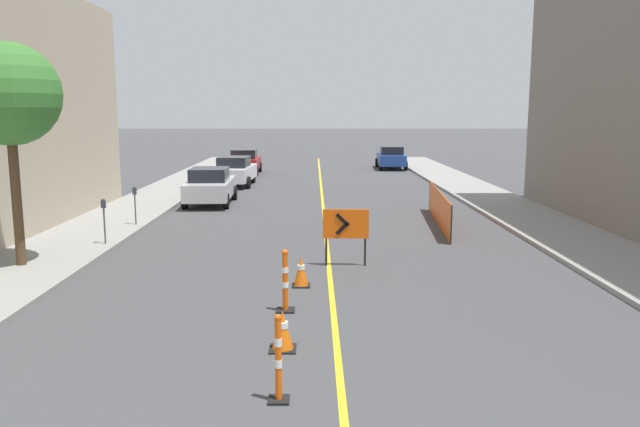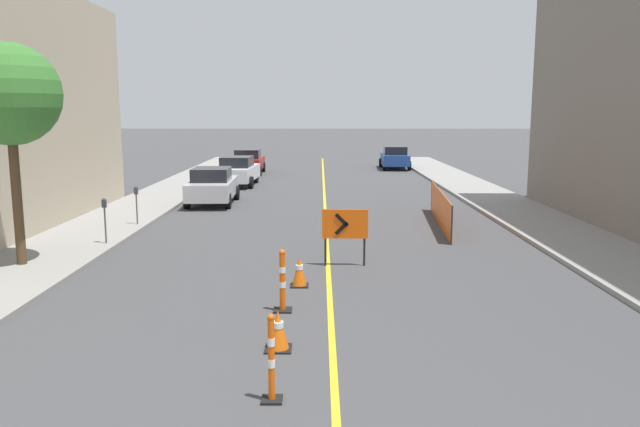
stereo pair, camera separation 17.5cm
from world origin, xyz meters
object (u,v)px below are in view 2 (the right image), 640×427
object	(u,v)px
delineator_post_front	(271,364)
parking_meter_far_curb	(104,212)
traffic_cone_second	(278,330)
delineator_post_rear	(282,284)
parked_car_curb_mid	(237,171)
parked_car_curb_far	(248,161)
parked_car_opposite_side	(395,157)
traffic_cone_third	(299,271)
street_tree_left_near	(9,95)
parked_car_curb_near	(212,186)
arrow_barricade_primary	(345,226)
parking_meter_near_curb	(136,197)

from	to	relation	value
delineator_post_front	parking_meter_far_curb	distance (m)	11.42
traffic_cone_second	delineator_post_rear	xyz separation A→B (m)	(-0.05, 2.06, 0.21)
traffic_cone_second	parked_car_curb_mid	size ratio (longest dim) A/B	0.16
parked_car_curb_far	parked_car_opposite_side	world-z (taller)	same
traffic_cone_third	parked_car_opposite_side	xyz separation A→B (m)	(5.73, 29.92, 0.45)
parked_car_curb_mid	street_tree_left_near	xyz separation A→B (m)	(-3.13, -18.16, 3.56)
parked_car_curb_mid	parked_car_opposite_side	bearing A→B (deg)	49.61
traffic_cone_third	delineator_post_rear	world-z (taller)	delineator_post_rear
parked_car_curb_near	parked_car_curb_far	world-z (taller)	same
delineator_post_rear	parking_meter_far_curb	xyz separation A→B (m)	(-5.56, 5.96, 0.52)
parked_car_curb_mid	parked_car_opposite_side	world-z (taller)	same
delineator_post_front	delineator_post_rear	bearing A→B (deg)	91.22
parked_car_opposite_side	parked_car_curb_mid	bearing A→B (deg)	-131.11
arrow_barricade_primary	parked_car_curb_mid	size ratio (longest dim) A/B	0.34
traffic_cone_second	parking_meter_near_curb	size ratio (longest dim) A/B	0.52
delineator_post_front	parking_meter_far_curb	bearing A→B (deg)	119.68
parked_car_curb_mid	parking_meter_near_curb	xyz separation A→B (m)	(-1.85, -12.44, 0.26)
delineator_post_front	parked_car_curb_mid	size ratio (longest dim) A/B	0.28
traffic_cone_second	arrow_barricade_primary	world-z (taller)	arrow_barricade_primary
parking_meter_near_curb	parked_car_curb_near	bearing A→B (deg)	73.54
traffic_cone_third	delineator_post_front	xyz separation A→B (m)	(-0.19, -5.77, 0.20)
delineator_post_rear	arrow_barricade_primary	distance (m)	4.02
traffic_cone_second	delineator_post_rear	size ratio (longest dim) A/B	0.54
arrow_barricade_primary	parked_car_curb_near	size ratio (longest dim) A/B	0.34
parked_car_curb_near	parking_meter_near_curb	size ratio (longest dim) A/B	3.31
traffic_cone_third	parking_meter_far_curb	distance (m)	7.20
traffic_cone_second	traffic_cone_third	bearing A→B (deg)	86.59
delineator_post_front	parked_car_curb_near	xyz separation A→B (m)	(-3.99, 18.70, 0.25)
delineator_post_front	parked_car_curb_mid	xyz separation A→B (m)	(-3.80, 25.53, 0.25)
parked_car_curb_mid	parking_meter_near_curb	distance (m)	12.58
traffic_cone_third	parked_car_curb_near	distance (m)	13.60
delineator_post_front	parked_car_opposite_side	distance (m)	36.18
parked_car_opposite_side	parking_meter_near_curb	distance (m)	25.39
parked_car_curb_far	street_tree_left_near	world-z (taller)	street_tree_left_near
traffic_cone_second	delineator_post_front	distance (m)	1.90
traffic_cone_third	parking_meter_far_curb	bearing A→B (deg)	144.65
parked_car_curb_mid	street_tree_left_near	distance (m)	18.77
parked_car_opposite_side	delineator_post_rear	bearing A→B (deg)	-98.07
delineator_post_rear	parked_car_curb_near	xyz separation A→B (m)	(-3.91, 14.75, 0.25)
parked_car_curb_far	traffic_cone_third	bearing A→B (deg)	-81.68
parked_car_curb_near	parked_car_curb_mid	bearing A→B (deg)	86.62
parked_car_curb_near	arrow_barricade_primary	bearing A→B (deg)	-66.05
street_tree_left_near	delineator_post_rear	bearing A→B (deg)	-26.51
traffic_cone_second	arrow_barricade_primary	xyz separation A→B (m)	(1.35, 5.80, 0.71)
traffic_cone_second	parked_car_opposite_side	xyz separation A→B (m)	(5.96, 33.79, 0.46)
parked_car_curb_near	delineator_post_rear	bearing A→B (deg)	-76.93
parking_meter_far_curb	street_tree_left_near	size ratio (longest dim) A/B	0.24
street_tree_left_near	parked_car_curb_near	bearing A→B (deg)	75.44
parking_meter_far_curb	traffic_cone_second	bearing A→B (deg)	-55.01
traffic_cone_third	delineator_post_rear	bearing A→B (deg)	-98.67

